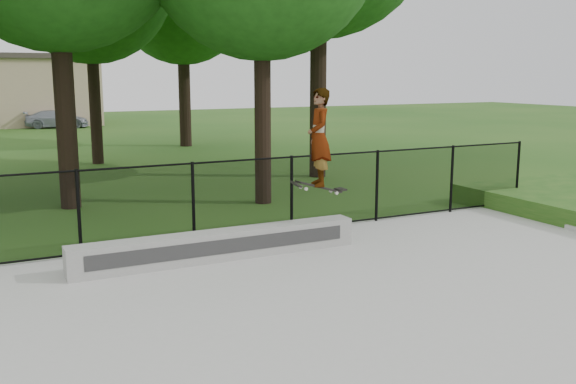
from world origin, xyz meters
name	(u,v)px	position (x,y,z in m)	size (l,w,h in m)	color
ground	(379,382)	(0.00, 0.00, 0.00)	(100.00, 100.00, 0.00)	#225016
concrete_slab	(379,379)	(0.00, 0.00, 0.03)	(14.00, 12.00, 0.06)	#ACACA6
grind_ledge	(220,245)	(0.04, 4.70, 0.30)	(4.92, 0.40, 0.48)	#A6A5A1
car_c	(57,119)	(1.21, 34.60, 0.51)	(1.44, 3.25, 1.03)	#8E94A1
skater_airborne	(319,139)	(1.78, 4.44, 2.01)	(0.82, 0.70, 1.86)	black
chainlink_fence	(193,203)	(0.00, 5.90, 0.81)	(16.06, 0.06, 1.50)	black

